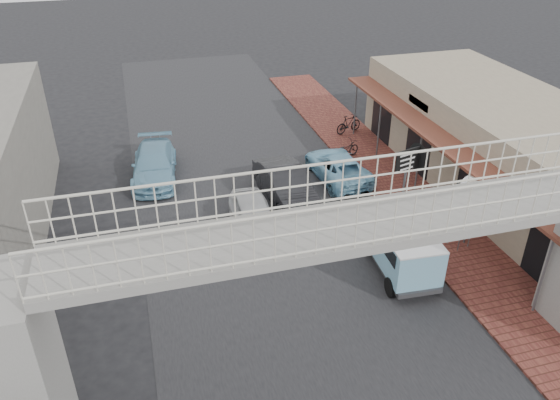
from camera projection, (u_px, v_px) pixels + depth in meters
ground at (300, 292)px, 18.43m from camera, size 120.00×120.00×0.00m
road_strip at (300, 292)px, 18.43m from camera, size 10.00×60.00×0.01m
sidewalk at (428, 218)px, 22.44m from camera, size 3.00×40.00×0.10m
shophouse_row at (516, 153)px, 23.34m from camera, size 7.20×18.00×4.00m
footbridge at (350, 292)px, 13.51m from camera, size 16.40×2.40×6.34m
white_hatchback at (254, 218)px, 21.27m from camera, size 1.79×4.09×1.37m
dark_sedan at (286, 185)px, 23.40m from camera, size 1.98×4.77×1.53m
angkot_curb at (338, 166)px, 25.34m from camera, size 2.24×4.49×1.22m
angkot_far at (154, 164)px, 25.33m from camera, size 2.51×4.98×1.39m
angkot_van at (401, 243)px, 18.90m from camera, size 1.95×3.88×1.86m
motorcycle_near at (345, 150)px, 27.11m from camera, size 1.80×1.19×0.90m
motorcycle_far at (349, 124)px, 29.88m from camera, size 1.74×0.99×1.01m
street_clock at (468, 189)px, 19.47m from camera, size 0.75×0.67×2.92m
arrow_sign at (422, 156)px, 21.67m from camera, size 1.86×1.23×3.09m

